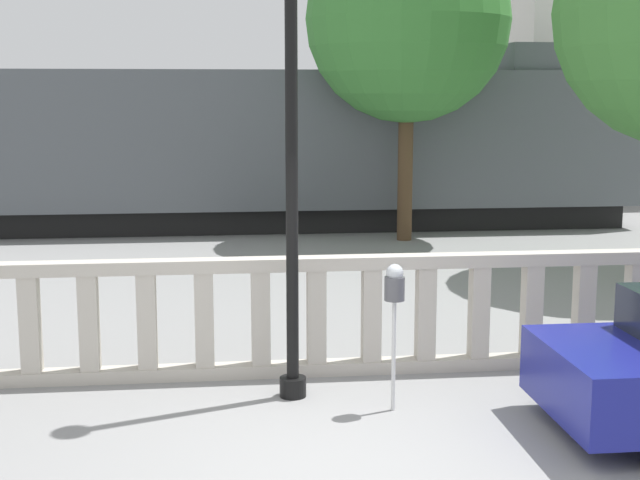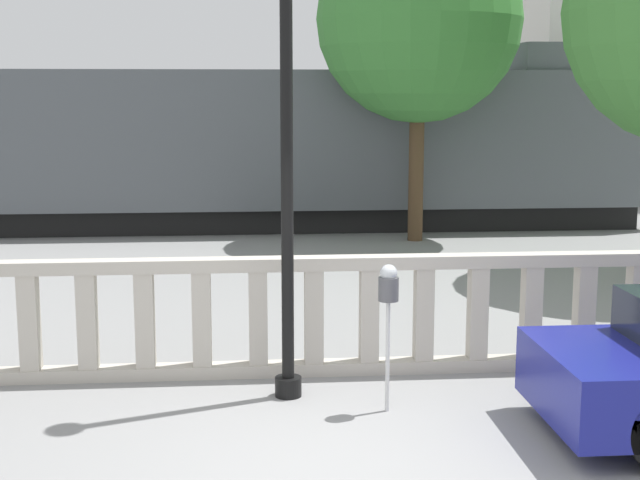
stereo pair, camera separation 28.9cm
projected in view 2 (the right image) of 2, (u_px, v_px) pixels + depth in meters
ground_plane at (337, 466)px, 7.39m from camera, size 160.00×160.00×0.00m
balustrade at (314, 316)px, 9.70m from camera, size 14.05×0.24×1.31m
lamppost at (286, 78)px, 8.57m from camera, size 0.34×0.34×5.49m
parking_meter at (388, 292)px, 8.48m from camera, size 0.20×0.20×1.46m
train_near at (41, 147)px, 19.89m from camera, size 27.65×3.12×4.13m
tree_right at (419, 20)px, 17.90m from camera, size 4.15×4.15×6.58m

